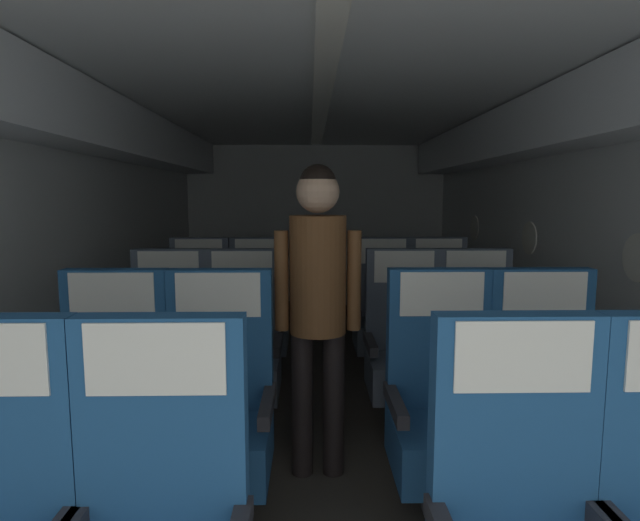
{
  "coord_description": "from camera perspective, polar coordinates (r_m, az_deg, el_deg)",
  "views": [
    {
      "loc": [
        -0.08,
        0.05,
        1.42
      ],
      "look_at": [
        -0.01,
        3.67,
        0.97
      ],
      "focal_mm": 28.53,
      "sensor_mm": 36.0,
      "label": 1
    }
  ],
  "objects": [
    {
      "name": "seat_d_right_aisle",
      "position": [
        4.25,
        13.26,
        -6.14
      ],
      "size": [
        0.5,
        0.46,
        1.1
      ],
      "color": "#38383D",
      "rests_on": "ground"
    },
    {
      "name": "fuselage_shell",
      "position": [
        3.56,
        0.2,
        9.33
      ],
      "size": [
        3.47,
        6.75,
        2.15
      ],
      "color": "silver",
      "rests_on": "ground"
    },
    {
      "name": "seat_c_left_window",
      "position": [
        3.34,
        -16.71,
        -9.89
      ],
      "size": [
        0.5,
        0.46,
        1.1
      ],
      "color": "#38383D",
      "rests_on": "ground"
    },
    {
      "name": "ground",
      "position": [
        3.59,
        0.27,
        -16.35
      ],
      "size": [
        3.59,
        7.1,
        0.02
      ],
      "primitive_type": "cube",
      "color": "#3D3833"
    },
    {
      "name": "seat_d_left_window",
      "position": [
        4.21,
        -13.49,
        -6.27
      ],
      "size": [
        0.5,
        0.46,
        1.1
      ],
      "color": "#38383D",
      "rests_on": "ground"
    },
    {
      "name": "seat_c_right_window",
      "position": [
        3.27,
        9.51,
        -10.07
      ],
      "size": [
        0.5,
        0.46,
        1.1
      ],
      "color": "#38383D",
      "rests_on": "ground"
    },
    {
      "name": "seat_d_left_aisle",
      "position": [
        4.14,
        -6.93,
        -6.35
      ],
      "size": [
        0.5,
        0.46,
        1.1
      ],
      "color": "#38383D",
      "rests_on": "ground"
    },
    {
      "name": "seat_c_right_aisle",
      "position": [
        3.38,
        17.21,
        -9.69
      ],
      "size": [
        0.5,
        0.46,
        1.1
      ],
      "color": "#38383D",
      "rests_on": "ground"
    },
    {
      "name": "seat_b_right_window",
      "position": [
        2.42,
        13.67,
        -16.36
      ],
      "size": [
        0.5,
        0.46,
        1.1
      ],
      "color": "#38383D",
      "rests_on": "ground"
    },
    {
      "name": "flight_attendant",
      "position": [
        2.52,
        -0.24,
        -3.14
      ],
      "size": [
        0.43,
        0.28,
        1.58
      ],
      "rotation": [
        0.0,
        0.0,
        0.11
      ],
      "color": "black",
      "rests_on": "ground"
    },
    {
      "name": "seat_b_left_window",
      "position": [
        2.52,
        -22.47,
        -15.77
      ],
      "size": [
        0.5,
        0.46,
        1.1
      ],
      "color": "#38383D",
      "rests_on": "ground"
    },
    {
      "name": "seat_b_left_aisle",
      "position": [
        2.39,
        -11.42,
        -16.69
      ],
      "size": [
        0.5,
        0.46,
        1.1
      ],
      "color": "#38383D",
      "rests_on": "ground"
    },
    {
      "name": "seat_c_left_aisle",
      "position": [
        3.24,
        -8.76,
        -10.19
      ],
      "size": [
        0.5,
        0.46,
        1.1
      ],
      "color": "#38383D",
      "rests_on": "ground"
    },
    {
      "name": "seat_d_right_window",
      "position": [
        4.16,
        7.11,
        -6.3
      ],
      "size": [
        0.5,
        0.46,
        1.1
      ],
      "color": "#38383D",
      "rests_on": "ground"
    },
    {
      "name": "seat_b_right_aisle",
      "position": [
        2.57,
        24.14,
        -15.38
      ],
      "size": [
        0.5,
        0.46,
        1.1
      ],
      "color": "#38383D",
      "rests_on": "ground"
    }
  ]
}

